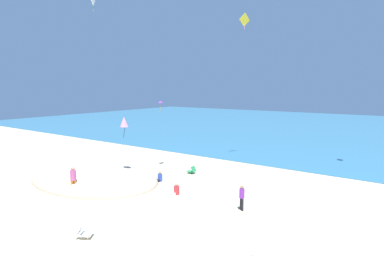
% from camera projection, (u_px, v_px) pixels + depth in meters
% --- Properties ---
extents(ground_plane, '(120.00, 120.00, 0.00)m').
position_uv_depth(ground_plane, '(229.00, 203.00, 17.97)').
color(ground_plane, beige).
extents(ocean_water, '(120.00, 60.00, 0.05)m').
position_uv_depth(ocean_water, '(343.00, 129.00, 49.91)').
color(ocean_water, teal).
rests_on(ocean_water, ground_plane).
extents(dune_mound, '(10.62, 7.44, 2.28)m').
position_uv_depth(dune_mound, '(94.00, 179.00, 22.60)').
color(dune_mound, beige).
rests_on(dune_mound, ground_plane).
extents(beach_chair_far_left, '(0.85, 0.81, 0.60)m').
position_uv_depth(beach_chair_far_left, '(83.00, 232.00, 13.75)').
color(beach_chair_far_left, white).
rests_on(beach_chair_far_left, ground_plane).
extents(beach_chair_far_right, '(0.70, 0.58, 0.59)m').
position_uv_depth(beach_chair_far_right, '(192.00, 170.00, 24.05)').
color(beach_chair_far_right, '#2D9956').
rests_on(beach_chair_far_right, ground_plane).
extents(person_0, '(0.36, 0.59, 0.72)m').
position_uv_depth(person_0, '(160.00, 178.00, 22.04)').
color(person_0, blue).
rests_on(person_0, ground_plane).
extents(person_1, '(0.45, 0.45, 1.76)m').
position_uv_depth(person_1, '(73.00, 178.00, 19.35)').
color(person_1, orange).
rests_on(person_1, ground_plane).
extents(person_2, '(0.38, 0.38, 1.40)m').
position_uv_depth(person_2, '(242.00, 196.00, 16.74)').
color(person_2, black).
rests_on(person_2, ground_plane).
extents(person_4, '(0.58, 0.67, 0.75)m').
position_uv_depth(person_4, '(176.00, 190.00, 19.30)').
color(person_4, red).
rests_on(person_4, ground_plane).
extents(kite_pink, '(0.68, 0.68, 1.40)m').
position_uv_depth(kite_pink, '(124.00, 122.00, 20.79)').
color(kite_pink, pink).
extents(kite_yellow, '(0.54, 1.02, 1.39)m').
position_uv_depth(kite_yellow, '(245.00, 20.00, 26.79)').
color(kite_yellow, yellow).
extents(kite_white, '(0.37, 0.60, 1.06)m').
position_uv_depth(kite_white, '(93.00, 0.00, 19.26)').
color(kite_white, white).
extents(kite_purple, '(0.47, 0.57, 0.88)m').
position_uv_depth(kite_purple, '(160.00, 102.00, 24.93)').
color(kite_purple, purple).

